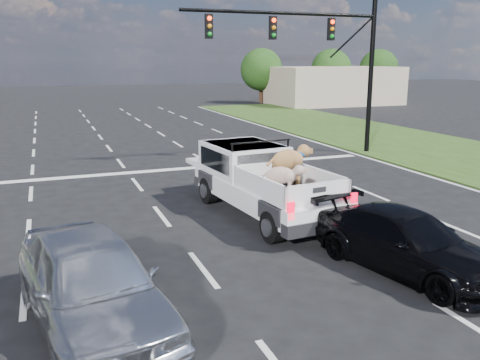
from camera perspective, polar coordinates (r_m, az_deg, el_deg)
The scene contains 10 objects.
ground at distance 11.52m, azimuth 4.26°, elevation -8.73°, with size 160.00×160.00×0.00m, color black.
road_markings at distance 17.37m, azimuth -4.98°, elevation -1.05°, with size 17.75×60.00×0.01m.
traffic_signal at distance 23.33m, azimuth 9.66°, elevation 14.21°, with size 9.11×0.31×7.00m.
building_right at distance 51.16m, azimuth 10.51°, elevation 10.38°, with size 12.00×7.00×3.60m, color tan.
tree_far_d at distance 51.90m, azimuth 2.42°, elevation 12.27°, with size 4.20×4.20×5.40m.
tree_far_e at distance 55.56m, azimuth 10.19°, elevation 12.15°, with size 4.20×4.20×5.40m.
tree_far_f at distance 58.88m, azimuth 15.31°, elevation 11.96°, with size 4.20×4.20×5.40m.
pickup_truck at distance 14.42m, azimuth 2.40°, elevation 0.03°, with size 2.58×5.80×2.11m.
silver_sedan at distance 8.74m, azimuth -16.30°, elevation -11.01°, with size 1.89×4.69×1.60m, color silver.
black_coupe at distance 11.17m, azimuth 18.21°, elevation -6.64°, with size 1.77×4.36×1.26m, color black.
Camera 1 is at (-4.61, -9.62, 4.34)m, focal length 38.00 mm.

